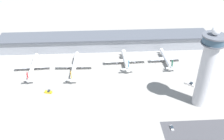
# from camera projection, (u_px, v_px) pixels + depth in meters

# --- Properties ---
(ground_plane) EXTENTS (1000.00, 1000.00, 0.00)m
(ground_plane) POSITION_uv_depth(u_px,v_px,m) (108.00, 88.00, 203.60)
(ground_plane) COLOR gray
(terminal_building) EXTENTS (214.41, 25.00, 14.06)m
(terminal_building) POSITION_uv_depth(u_px,v_px,m) (105.00, 41.00, 258.25)
(terminal_building) COLOR #9399A3
(terminal_building) RESTS_ON ground
(control_tower) EXTENTS (15.60, 15.60, 61.39)m
(control_tower) POSITION_uv_depth(u_px,v_px,m) (207.00, 68.00, 170.47)
(control_tower) COLOR #BCBCC1
(control_tower) RESTS_ON ground
(airplane_gate_alpha) EXTENTS (31.70, 43.92, 11.16)m
(airplane_gate_alpha) POSITION_uv_depth(u_px,v_px,m) (33.00, 67.00, 223.20)
(airplane_gate_alpha) COLOR white
(airplane_gate_alpha) RESTS_ON ground
(airplane_gate_bravo) EXTENTS (32.98, 46.10, 11.98)m
(airplane_gate_bravo) POSITION_uv_depth(u_px,v_px,m) (75.00, 66.00, 224.28)
(airplane_gate_bravo) COLOR white
(airplane_gate_bravo) RESTS_ON ground
(airplane_gate_charlie) EXTENTS (39.58, 34.03, 13.64)m
(airplane_gate_charlie) POSITION_uv_depth(u_px,v_px,m) (126.00, 60.00, 232.20)
(airplane_gate_charlie) COLOR white
(airplane_gate_charlie) RESTS_ON ground
(airplane_gate_delta) EXTENTS (30.33, 35.75, 11.48)m
(airplane_gate_delta) POSITION_uv_depth(u_px,v_px,m) (166.00, 59.00, 235.17)
(airplane_gate_delta) COLOR silver
(airplane_gate_delta) RESTS_ON ground
(service_truck_catering) EXTENTS (6.05, 3.57, 2.61)m
(service_truck_catering) POSITION_uv_depth(u_px,v_px,m) (48.00, 92.00, 197.38)
(service_truck_catering) COLOR black
(service_truck_catering) RESTS_ON ground
(service_truck_fuel) EXTENTS (7.35, 7.21, 2.72)m
(service_truck_fuel) POSITION_uv_depth(u_px,v_px,m) (190.00, 84.00, 206.06)
(service_truck_fuel) COLOR black
(service_truck_fuel) RESTS_ON ground
(car_navy_sedan) EXTENTS (1.85, 4.63, 1.41)m
(car_navy_sedan) POSITION_uv_depth(u_px,v_px,m) (172.00, 128.00, 165.78)
(car_navy_sedan) COLOR black
(car_navy_sedan) RESTS_ON ground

